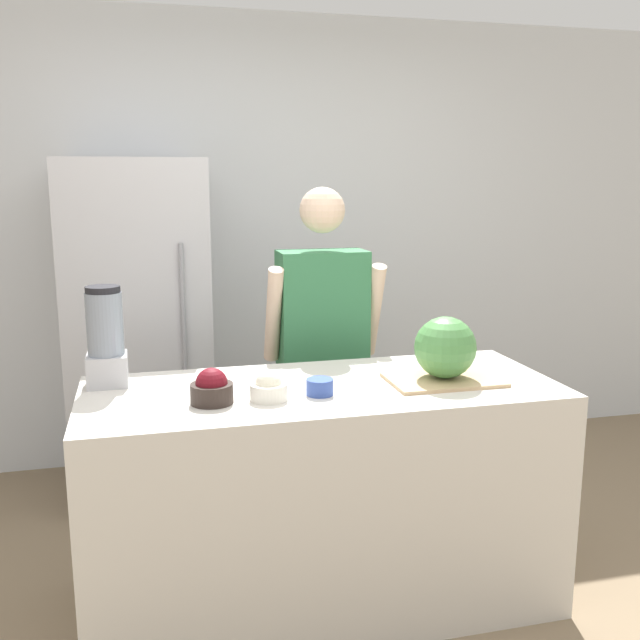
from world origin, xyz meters
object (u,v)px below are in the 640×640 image
at_px(bowl_cherries, 212,389).
at_px(bowl_small_blue, 320,387).
at_px(watermelon, 445,347).
at_px(blender, 106,339).
at_px(person, 322,355).
at_px(bowl_cream, 269,388).
at_px(refrigerator, 139,330).

xyz_separation_m(bowl_cherries, bowl_small_blue, (0.39, 0.00, -0.02)).
xyz_separation_m(watermelon, blender, (-1.27, 0.26, 0.05)).
bearing_deg(blender, person, 26.09).
distance_m(watermelon, bowl_cream, 0.72).
relative_size(refrigerator, blender, 4.62).
bearing_deg(bowl_cream, person, 63.43).
height_order(watermelon, bowl_cherries, watermelon).
xyz_separation_m(refrigerator, bowl_cream, (0.45, -1.40, 0.05)).
relative_size(bowl_cherries, bowl_cream, 1.11).
distance_m(person, bowl_small_blue, 0.83).
relative_size(person, bowl_cream, 12.05).
bearing_deg(refrigerator, person, -34.77).
height_order(refrigerator, watermelon, refrigerator).
xyz_separation_m(refrigerator, blender, (-0.12, -1.07, 0.19)).
xyz_separation_m(watermelon, bowl_cherries, (-0.91, -0.06, -0.08)).
bearing_deg(watermelon, person, 112.30).
distance_m(bowl_cherries, bowl_cream, 0.20).
distance_m(refrigerator, bowl_cream, 1.47).
bearing_deg(watermelon, bowl_small_blue, -173.62).
bearing_deg(refrigerator, watermelon, -49.02).
distance_m(bowl_cherries, blender, 0.50).
bearing_deg(blender, bowl_small_blue, -23.06).
distance_m(watermelon, bowl_small_blue, 0.53).
bearing_deg(bowl_cherries, person, 52.83).
relative_size(person, watermelon, 6.78).
height_order(person, bowl_cherries, person).
xyz_separation_m(bowl_cream, bowl_small_blue, (0.19, 0.01, -0.01)).
bearing_deg(bowl_cream, bowl_small_blue, 3.77).
bearing_deg(watermelon, blender, 168.27).
xyz_separation_m(person, bowl_cherries, (-0.61, -0.80, 0.11)).
distance_m(bowl_cream, bowl_small_blue, 0.19).
height_order(person, bowl_cream, person).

